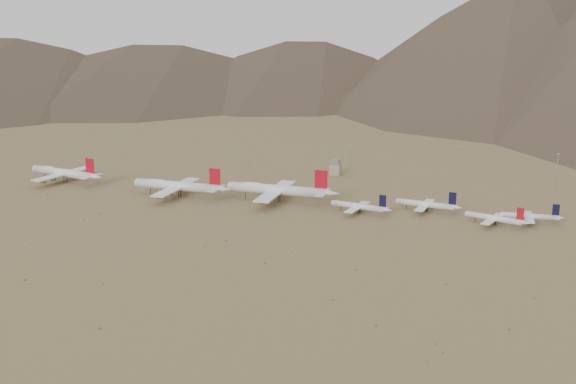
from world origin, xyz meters
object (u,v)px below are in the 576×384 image
(narrowbody_a, at_px, (360,206))
(control_tower, at_px, (336,168))
(widebody_centre, at_px, (178,186))
(widebody_east, at_px, (278,190))
(narrowbody_b, at_px, (428,205))
(widebody_west, at_px, (64,173))

(narrowbody_a, distance_m, control_tower, 107.35)
(widebody_centre, distance_m, narrowbody_a, 126.29)
(narrowbody_a, bearing_deg, widebody_east, -179.98)
(widebody_centre, relative_size, narrowbody_b, 1.68)
(widebody_east, bearing_deg, widebody_centre, -173.37)
(narrowbody_b, xyz_separation_m, control_tower, (-81.15, 81.65, 0.73))
(widebody_centre, bearing_deg, control_tower, 49.24)
(widebody_west, bearing_deg, narrowbody_a, 7.14)
(widebody_east, bearing_deg, widebody_west, 178.31)
(widebody_east, relative_size, narrowbody_a, 1.89)
(widebody_west, bearing_deg, widebody_east, 9.75)
(widebody_east, relative_size, narrowbody_b, 1.81)
(widebody_west, relative_size, widebody_centre, 0.94)
(widebody_centre, xyz_separation_m, narrowbody_b, (165.54, 15.50, -2.79))
(narrowbody_a, distance_m, narrowbody_b, 42.89)
(narrowbody_a, bearing_deg, widebody_west, -172.60)
(narrowbody_a, relative_size, narrowbody_b, 0.96)
(widebody_west, relative_size, widebody_east, 0.87)
(widebody_east, xyz_separation_m, control_tower, (16.19, 87.96, -2.63))
(widebody_centre, xyz_separation_m, control_tower, (84.39, 97.16, -2.07))
(narrowbody_a, relative_size, control_tower, 3.42)
(widebody_west, distance_m, narrowbody_a, 225.01)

